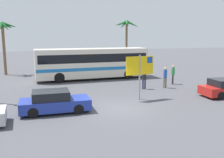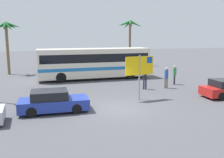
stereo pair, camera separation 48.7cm
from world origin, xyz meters
name	(u,v)px [view 2 (the right image)]	position (x,y,z in m)	size (l,w,h in m)	color
ground	(118,109)	(0.00, 0.00, 0.00)	(120.00, 120.00, 0.00)	#4C4C51
bus_front_coach	(94,62)	(1.05, 11.02, 1.78)	(11.49, 2.58, 3.17)	silver
ferry_sign	(140,67)	(2.21, 1.69, 2.33)	(2.19, 0.34, 3.20)	gray
car_blue	(53,101)	(-3.93, 0.54, 0.64)	(4.16, 1.88, 1.32)	#23389E
pedestrian_near_sign	(175,73)	(7.50, 5.90, 1.06)	(0.32, 0.32, 1.79)	#2D2D33
pedestrian_crossing_lot	(145,78)	(4.00, 4.76, 1.02)	(0.32, 0.32, 1.72)	#1E2347
pedestrian_by_bus	(166,76)	(5.96, 4.66, 1.08)	(0.32, 0.32, 1.82)	#706656
palm_tree_seaside	(6,31)	(-7.79, 16.90, 4.95)	(3.10, 3.12, 6.03)	brown
palm_tree_inland	(130,28)	(8.85, 21.17, 5.55)	(3.71, 3.64, 6.72)	brown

